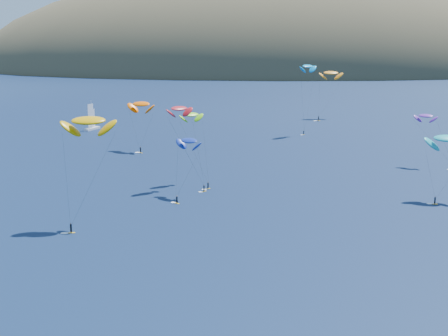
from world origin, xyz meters
TOP-DOWN VIEW (x-y plane):
  - island at (39.40, 562.36)m, footprint 730.00×300.00m
  - sailboat at (-69.29, 186.65)m, footprint 10.00×9.48m
  - kitesurfer_1 at (-42.54, 146.43)m, footprint 11.22×11.06m
  - kitesurfer_2 at (-40.60, 66.62)m, footprint 11.52×11.27m
  - kitesurfer_3 at (-22.28, 103.53)m, footprint 9.18×12.31m
  - kitesurfer_4 at (16.14, 179.70)m, footprint 8.56×8.31m
  - kitesurfer_5 at (40.45, 87.80)m, footprint 10.98×9.21m
  - kitesurfer_6 at (45.91, 125.16)m, footprint 11.29×9.89m
  - kitesurfer_9 at (-24.81, 97.57)m, footprint 11.03×9.33m
  - kitesurfer_10 at (-21.79, 89.74)m, footprint 8.05×12.80m
  - kitesurfer_11 at (31.26, 224.14)m, footprint 12.52×14.39m

SIDE VIEW (x-z plane):
  - island at x=39.40m, z-range -115.74..94.26m
  - sailboat at x=-69.29m, z-range -5.01..6.95m
  - kitesurfer_10 at x=-21.79m, z-range 5.72..21.42m
  - kitesurfer_5 at x=40.45m, z-range 5.97..23.64m
  - kitesurfer_6 at x=45.91m, z-range 6.50..23.27m
  - kitesurfer_1 at x=-42.54m, z-range 6.31..24.67m
  - kitesurfer_3 at x=-22.28m, z-range 8.04..27.99m
  - kitesurfer_11 at x=31.26m, z-range 8.64..31.76m
  - kitesurfer_9 at x=-24.81m, z-range 9.19..31.73m
  - kitesurfer_2 at x=-40.60m, z-range 9.46..34.45m
  - kitesurfer_4 at x=16.14m, z-range 11.82..40.09m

